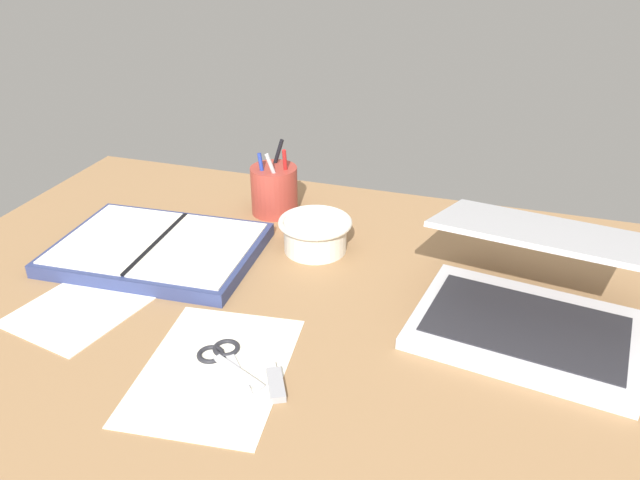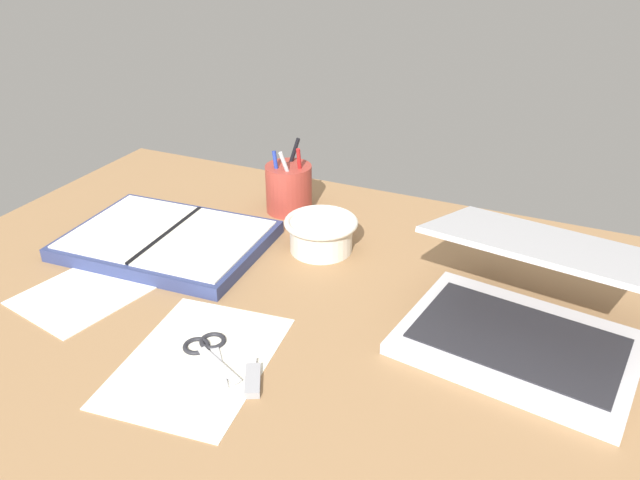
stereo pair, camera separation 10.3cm
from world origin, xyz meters
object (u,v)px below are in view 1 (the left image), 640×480
object	(u,v)px
bowl	(315,233)
scissors	(223,356)
pen_cup	(274,190)
planner	(158,249)
laptop	(533,295)

from	to	relation	value
bowl	scissors	xyz separation A→B (cm)	(-2.48, -33.60, -3.06)
pen_cup	scissors	bearing A→B (deg)	-77.28
scissors	pen_cup	bearing A→B (deg)	139.61
pen_cup	bowl	bearing A→B (deg)	-44.23
pen_cup	planner	distance (cm)	27.14
planner	laptop	bearing A→B (deg)	-4.40
laptop	planner	bearing A→B (deg)	-172.67
laptop	scissors	distance (cm)	46.06
bowl	pen_cup	xyz separation A→B (cm)	(-12.90, 12.56, 1.61)
planner	scissors	size ratio (longest dim) A/B	3.12
laptop	bowl	xyz separation A→B (cm)	(-37.89, 11.99, -1.83)
laptop	planner	world-z (taller)	laptop
planner	scissors	world-z (taller)	planner
planner	scissors	distance (cm)	33.13
planner	scissors	xyz separation A→B (cm)	(23.91, -22.90, -1.01)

